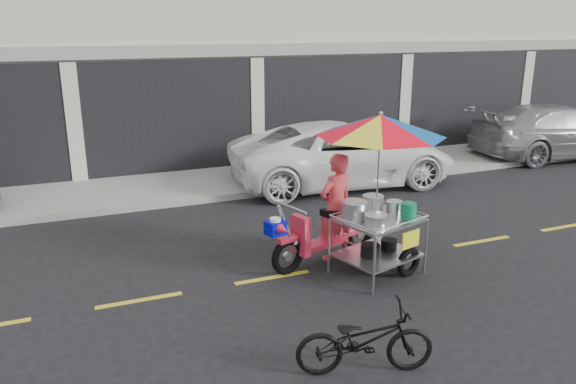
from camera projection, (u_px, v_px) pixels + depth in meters
name	position (u px, v px, depth m)	size (l,w,h in m)	color
ground	(385.00, 258.00, 9.33)	(90.00, 90.00, 0.00)	black
sidewalk	(271.00, 174.00, 14.19)	(45.00, 3.00, 0.15)	gray
shophouse_block	(296.00, 8.00, 18.51)	(36.00, 8.11, 10.40)	beige
centerline	(385.00, 258.00, 9.33)	(42.00, 0.10, 0.01)	gold
white_pickup	(343.00, 153.00, 13.44)	(2.49, 5.39, 1.50)	white
silver_pickup	(559.00, 131.00, 16.14)	(2.13, 5.23, 1.52)	#9DA0A4
near_bicycle	(365.00, 340.00, 6.17)	(0.54, 1.54, 0.81)	black
food_vendor_rig	(362.00, 171.00, 8.55)	(2.90, 2.40, 2.53)	black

